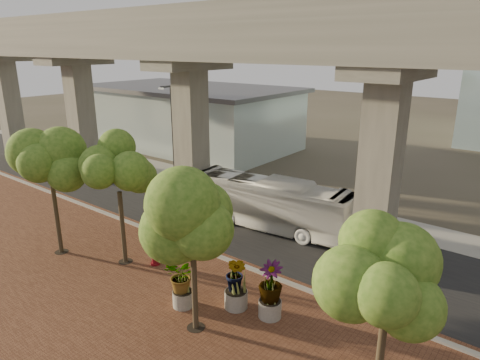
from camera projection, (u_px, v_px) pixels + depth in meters
The scene contains 17 objects.
ground at pixel (249, 247), 23.10m from camera, with size 160.00×160.00×0.00m, color #3A372A.
brick_plaza at pixel (129, 317), 17.07m from camera, with size 70.00×13.00×0.06m, color brown.
asphalt_road at pixel (269, 234), 24.60m from camera, with size 90.00×8.00×0.04m, color black.
curb_strip at pixel (225, 259), 21.57m from camera, with size 70.00×0.25×0.16m, color gray.
far_sidewalk at pixel (315, 207), 28.74m from camera, with size 90.00×3.00×0.06m, color gray.
transit_viaduct at pixel (272, 107), 22.42m from camera, with size 72.00×5.60×12.40m.
station_pavilion at pixel (189, 116), 45.90m from camera, with size 23.00×13.00×6.30m.
transit_bus at pixel (268, 203), 25.21m from camera, with size 2.51×10.68×2.98m, color white.
fire_hydrant at pixel (155, 255), 20.96m from camera, with size 0.53×0.47×1.05m.
planter_front at pixel (182, 278), 17.37m from camera, with size 1.92×1.92×2.11m.
planter_right at pixel (270, 284), 16.61m from camera, with size 2.24×2.24×2.39m.
planter_left at pixel (236, 277), 17.24m from camera, with size 2.12×2.12×2.33m.
street_tree_far_west at pixel (50, 165), 20.96m from camera, with size 3.75×3.75×6.47m.
street_tree_near_west at pixel (117, 170), 19.95m from camera, with size 3.81×3.81×6.55m.
street_tree_near_east at pixel (192, 219), 15.03m from camera, with size 3.88×3.88×6.29m.
street_tree_far_east at pixel (389, 284), 11.01m from camera, with size 3.50×3.50×6.05m.
streetlamp_west at pixel (171, 128), 32.63m from camera, with size 0.37×1.09×7.53m.
Camera 1 is at (12.51, -16.82, 10.37)m, focal length 32.00 mm.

